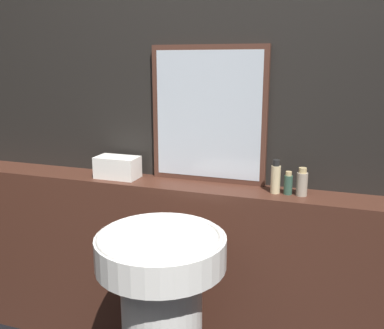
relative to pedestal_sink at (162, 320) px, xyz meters
name	(u,v)px	position (x,y,z in m)	size (l,w,h in m)	color
wall_back	(193,119)	(-0.08, 0.62, 0.73)	(8.00, 0.06, 2.50)	black
vanity_counter	(184,273)	(-0.08, 0.48, -0.05)	(2.99, 0.22, 0.95)	#422319
pedestal_sink	(162,320)	(0.00, 0.00, 0.00)	(0.50, 0.50, 0.89)	silver
mirror	(208,115)	(0.01, 0.57, 0.76)	(0.57, 0.03, 0.66)	#47281E
towel_stack	(118,167)	(-0.44, 0.48, 0.48)	(0.22, 0.12, 0.11)	silver
shampoo_bottle	(276,178)	(0.36, 0.48, 0.50)	(0.04, 0.04, 0.15)	#C6B284
conditioner_bottle	(288,184)	(0.42, 0.48, 0.48)	(0.04, 0.04, 0.11)	#2D4C3D
lotion_bottle	(302,183)	(0.48, 0.48, 0.49)	(0.05, 0.05, 0.13)	gray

